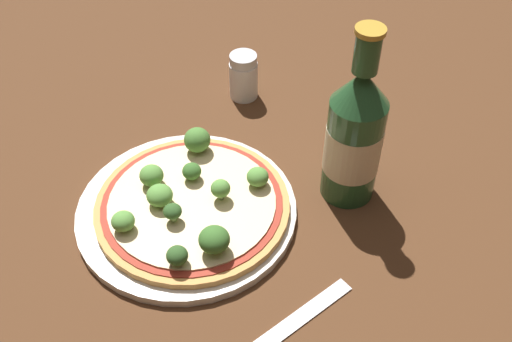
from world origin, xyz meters
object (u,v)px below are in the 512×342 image
Objects in this scene: fork at (280,332)px; pizza at (192,205)px; beer_bottle at (354,136)px; pepper_shaker at (244,76)px.

pizza is at bearing 83.51° from fork.
beer_bottle reaches higher than pepper_shaker.
pepper_shaker is at bearing 57.51° from fork.
beer_bottle is at bearing 27.52° from fork.
fork is (0.07, -0.22, -0.09)m from beer_bottle.
beer_bottle reaches higher than pizza.
pepper_shaker is (-0.24, 0.07, -0.06)m from beer_bottle.
fork is at bearing -43.66° from pepper_shaker.
pizza is 1.00× the size of beer_bottle.
pizza is at bearing -127.34° from beer_bottle.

